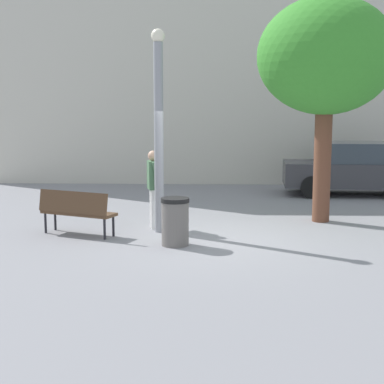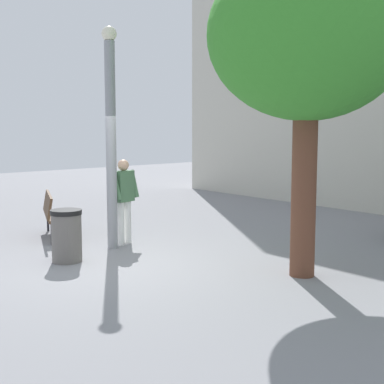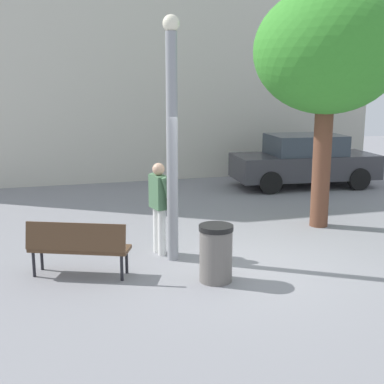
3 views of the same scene
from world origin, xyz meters
name	(u,v)px [view 3 (image 3 of 3)]	position (x,y,z in m)	size (l,w,h in m)	color
ground_plane	(249,265)	(0.00, 0.00, 0.00)	(36.00, 36.00, 0.00)	gray
building_facade	(143,26)	(0.00, 9.05, 4.81)	(15.30, 2.00, 9.62)	beige
lamppost	(172,134)	(-1.18, 0.64, 2.20)	(0.28, 0.28, 4.13)	gray
person_by_lamppost	(159,202)	(-1.33, 1.01, 0.97)	(0.38, 0.63, 1.67)	white
park_bench	(78,244)	(-2.83, 0.24, 0.55)	(1.66, 1.05, 0.92)	#513823
plaza_tree	(327,53)	(2.39, 1.87, 3.65)	(3.02, 3.02, 4.97)	brown
parked_car_charcoal	(304,161)	(4.16, 5.87, 0.77)	(4.31, 2.06, 1.55)	#38383D
trash_bin	(216,253)	(-0.78, -0.53, 0.46)	(0.54, 0.54, 0.90)	#66605B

